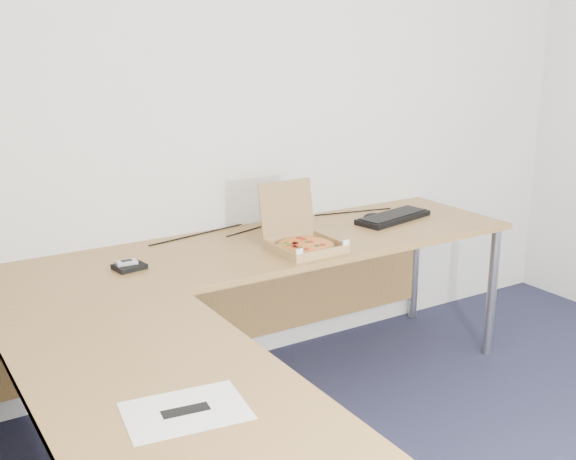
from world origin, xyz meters
TOP-DOWN VIEW (x-y plane):
  - desk at (-0.82, 0.97)m, footprint 2.50×2.20m
  - pizza_box at (-0.39, 1.24)m, footprint 0.28×0.33m
  - drinking_glass at (-0.16, 1.66)m, footprint 0.07×0.07m
  - keyboard at (0.28, 1.42)m, footprint 0.46×0.24m
  - mouse at (0.19, 1.48)m, footprint 0.10×0.07m
  - wallet at (-1.15, 1.39)m, footprint 0.13×0.12m
  - phone at (-1.16, 1.40)m, footprint 0.09×0.05m
  - paper_sheet at (-1.41, 0.24)m, footprint 0.34×0.26m
  - dome_speaker at (-0.13, 1.68)m, footprint 0.08×0.08m
  - cable_bundle at (-0.30, 1.68)m, footprint 0.67×0.14m

SIDE VIEW (x-z plane):
  - desk at x=-0.82m, z-range 0.34..1.07m
  - paper_sheet at x=-1.41m, z-range 0.73..0.73m
  - cable_bundle at x=-0.30m, z-range 0.73..0.74m
  - wallet at x=-1.15m, z-range 0.73..0.75m
  - keyboard at x=0.28m, z-range 0.73..0.76m
  - mouse at x=0.19m, z-range 0.73..0.77m
  - phone at x=-1.16m, z-range 0.75..0.77m
  - pizza_box at x=-0.39m, z-range 0.62..0.91m
  - dome_speaker at x=-0.13m, z-range 0.73..0.80m
  - drinking_glass at x=-0.16m, z-range 0.73..0.85m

